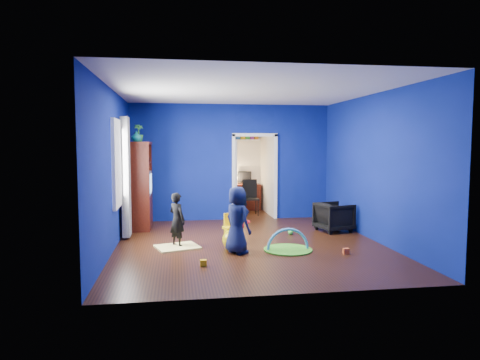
{
  "coord_description": "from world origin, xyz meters",
  "views": [
    {
      "loc": [
        -1.37,
        -7.91,
        1.92
      ],
      "look_at": [
        -0.12,
        0.4,
        1.2
      ],
      "focal_mm": 32.0,
      "sensor_mm": 36.0,
      "label": 1
    }
  ],
  "objects": [
    {
      "name": "wall_right",
      "position": [
        2.5,
        0.0,
        1.45
      ],
      "size": [
        0.02,
        5.5,
        2.9
      ],
      "primitive_type": "cube",
      "color": "navy",
      "rests_on": "floor"
    },
    {
      "name": "study_desk",
      "position": [
        0.6,
        4.26,
        0.38
      ],
      "size": [
        0.88,
        0.44,
        0.75
      ],
      "primitive_type": "cube",
      "color": "#3D140A",
      "rests_on": "floor"
    },
    {
      "name": "toy_0",
      "position": [
        1.54,
        -0.95,
        0.05
      ],
      "size": [
        0.1,
        0.08,
        0.1
      ],
      "primitive_type": "cube",
      "color": "#E95926",
      "rests_on": "floor"
    },
    {
      "name": "toy_2",
      "position": [
        -0.96,
        -1.32,
        0.05
      ],
      "size": [
        0.1,
        0.08,
        0.1
      ],
      "primitive_type": "cube",
      "color": "yellow",
      "rests_on": "floor"
    },
    {
      "name": "crt_tv",
      "position": [
        -2.18,
        1.97,
        1.02
      ],
      "size": [
        0.46,
        0.7,
        0.54
      ],
      "primitive_type": "cube",
      "color": "silver",
      "rests_on": "tv_armoire"
    },
    {
      "name": "vase",
      "position": [
        -2.22,
        1.67,
        2.07
      ],
      "size": [
        0.25,
        0.25,
        0.23
      ],
      "primitive_type": "imported",
      "rotation": [
        0.0,
        0.0,
        0.16
      ],
      "color": "#0C5367",
      "rests_on": "tv_armoire"
    },
    {
      "name": "toy_1",
      "position": [
        2.25,
        1.24,
        0.06
      ],
      "size": [
        0.11,
        0.11,
        0.11
      ],
      "primitive_type": "sphere",
      "color": "#2897E5",
      "rests_on": "floor"
    },
    {
      "name": "ceiling",
      "position": [
        0.0,
        0.0,
        2.9
      ],
      "size": [
        5.0,
        5.5,
        0.01
      ],
      "primitive_type": "cube",
      "color": "white",
      "rests_on": "wall_back"
    },
    {
      "name": "play_mat",
      "position": [
        0.61,
        -0.55,
        0.01
      ],
      "size": [
        0.87,
        0.87,
        0.02
      ],
      "primitive_type": "cylinder",
      "color": "#2A8E20",
      "rests_on": "floor"
    },
    {
      "name": "kid_chair",
      "position": [
        -0.31,
        0.29,
        0.25
      ],
      "size": [
        0.35,
        0.35,
        0.5
      ],
      "primitive_type": "cube",
      "rotation": [
        0.0,
        0.0,
        0.29
      ],
      "color": "yellow",
      "rests_on": "floor"
    },
    {
      "name": "wall_front",
      "position": [
        0.0,
        -2.75,
        1.45
      ],
      "size": [
        5.0,
        0.02,
        2.9
      ],
      "primitive_type": "cube",
      "color": "navy",
      "rests_on": "floor"
    },
    {
      "name": "toy_arch",
      "position": [
        0.61,
        -0.55,
        0.02
      ],
      "size": [
        0.78,
        0.06,
        0.78
      ],
      "primitive_type": "torus",
      "rotation": [
        1.57,
        0.0,
        0.01
      ],
      "color": "#3F8CD8",
      "rests_on": "floor"
    },
    {
      "name": "floor",
      "position": [
        0.0,
        0.0,
        0.0
      ],
      "size": [
        5.0,
        5.5,
        0.01
      ],
      "primitive_type": "cube",
      "color": "black",
      "rests_on": "ground"
    },
    {
      "name": "toy_3",
      "position": [
        1.01,
        0.74,
        0.06
      ],
      "size": [
        0.11,
        0.11,
        0.11
      ],
      "primitive_type": "sphere",
      "color": "green",
      "rests_on": "floor"
    },
    {
      "name": "child_navy",
      "position": [
        -0.32,
        -0.6,
        0.59
      ],
      "size": [
        0.61,
        0.68,
        1.18
      ],
      "primitive_type": "imported",
      "rotation": [
        0.0,
        0.0,
        2.08
      ],
      "color": "#0F1438",
      "rests_on": "floor"
    },
    {
      "name": "wall_back",
      "position": [
        0.0,
        2.75,
        1.45
      ],
      "size": [
        5.0,
        0.02,
        2.9
      ],
      "primitive_type": "cube",
      "color": "navy",
      "rests_on": "floor"
    },
    {
      "name": "desk_monitor",
      "position": [
        0.6,
        4.38,
        0.95
      ],
      "size": [
        0.4,
        0.05,
        0.32
      ],
      "primitive_type": "cube",
      "color": "black",
      "rests_on": "study_desk"
    },
    {
      "name": "wall_left",
      "position": [
        -2.5,
        0.0,
        1.45
      ],
      "size": [
        0.02,
        5.5,
        2.9
      ],
      "primitive_type": "cube",
      "color": "navy",
      "rests_on": "floor"
    },
    {
      "name": "hopper_ball",
      "position": [
        -0.37,
        -0.35,
        0.19
      ],
      "size": [
        0.37,
        0.37,
        0.37
      ],
      "primitive_type": "sphere",
      "color": "yellow",
      "rests_on": "floor"
    },
    {
      "name": "folding_chair",
      "position": [
        0.6,
        3.3,
        0.46
      ],
      "size": [
        0.4,
        0.4,
        0.92
      ],
      "primitive_type": "cube",
      "color": "black",
      "rests_on": "floor"
    },
    {
      "name": "tv_armoire",
      "position": [
        -2.22,
        1.97,
        0.98
      ],
      "size": [
        0.58,
        1.14,
        1.96
      ],
      "primitive_type": "cube",
      "color": "#3F0F0A",
      "rests_on": "floor"
    },
    {
      "name": "yellow_blanket",
      "position": [
        -1.36,
        -0.06,
        0.01
      ],
      "size": [
        0.9,
        0.8,
        0.03
      ],
      "primitive_type": "cube",
      "rotation": [
        0.0,
        0.0,
        0.31
      ],
      "color": "#F2E07A",
      "rests_on": "floor"
    },
    {
      "name": "child_black",
      "position": [
        -1.36,
        0.04,
        0.51
      ],
      "size": [
        0.43,
        0.44,
        1.01
      ],
      "primitive_type": "imported",
      "rotation": [
        0.0,
        0.0,
        2.3
      ],
      "color": "black",
      "rests_on": "floor"
    },
    {
      "name": "armchair",
      "position": [
        2.05,
        0.96,
        0.32
      ],
      "size": [
        0.84,
        0.83,
        0.63
      ],
      "primitive_type": "imported",
      "rotation": [
        0.0,
        0.0,
        1.82
      ],
      "color": "black",
      "rests_on": "floor"
    },
    {
      "name": "curtain",
      "position": [
        -2.37,
        0.9,
        1.25
      ],
      "size": [
        0.14,
        0.42,
        2.4
      ],
      "primitive_type": "cube",
      "color": "slate",
      "rests_on": "floor"
    },
    {
      "name": "book_shelf",
      "position": [
        0.6,
        4.37,
        2.02
      ],
      "size": [
        0.88,
        0.24,
        0.04
      ],
      "primitive_type": "cube",
      "color": "white",
      "rests_on": "study_desk"
    },
    {
      "name": "alcove",
      "position": [
        0.6,
        3.62,
        1.25
      ],
      "size": [
        1.0,
        1.75,
        2.5
      ],
      "primitive_type": null,
      "color": "silver",
      "rests_on": "floor"
    },
    {
      "name": "toddler_red",
      "position": [
        -0.16,
        0.09,
        0.39
      ],
      "size": [
        0.4,
        0.33,
        0.78
      ],
      "primitive_type": "imported",
      "rotation": [
        0.0,
        0.0,
        -0.08
      ],
      "color": "red",
      "rests_on": "floor"
    },
    {
      "name": "doorway",
      "position": [
        0.6,
        2.75,
        1.05
      ],
      "size": [
        1.16,
        0.1,
        2.1
      ],
      "primitive_type": "cube",
      "color": "white",
      "rests_on": "floor"
    },
    {
      "name": "desk_lamp",
      "position": [
        0.32,
        4.32,
        0.93
      ],
      "size": [
        0.14,
        0.14,
        0.14
      ],
      "primitive_type": "sphere",
      "color": "#FFD88C",
      "rests_on": "study_desk"
    },
    {
      "name": "potted_plant",
      "position": [
        -2.22,
        2.19,
        2.16
      ],
      "size": [
        0.29,
        0.29,
        0.4
      ],
      "primitive_type": "imported",
      "rotation": [
        0.0,
        0.0,
        0.38
      ],
      "color": "#2F8230",
      "rests_on": "tv_armoire"
    },
    {
      "name": "window_left",
      "position": [
        -2.48,
        0.35,
        1.55
      ],
      "size": [
        0.03,
        0.95,
        1.55
      ],
      "primitive_type": "cube",
      "color": "white",
      "rests_on": "wall_left"
    }
  ]
}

